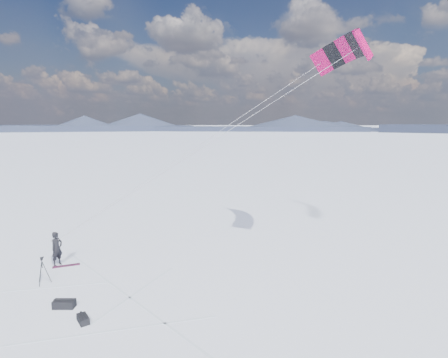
% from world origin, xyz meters
% --- Properties ---
extents(ground, '(1800.00, 1800.00, 0.00)m').
position_xyz_m(ground, '(0.00, 0.00, 0.00)').
color(ground, white).
extents(horizon_hills, '(704.47, 706.88, 8.24)m').
position_xyz_m(horizon_hills, '(0.00, 0.00, 3.25)').
color(horizon_hills, black).
rests_on(horizon_hills, ground).
extents(snow_tracks, '(13.93, 9.84, 0.01)m').
position_xyz_m(snow_tracks, '(-1.98, 0.09, 0.00)').
color(snow_tracks, silver).
rests_on(snow_tracks, ground).
extents(snowkiter, '(0.62, 0.79, 1.89)m').
position_xyz_m(snowkiter, '(-0.59, 2.23, 0.00)').
color(snowkiter, black).
rests_on(snowkiter, ground).
extents(snowboard, '(1.34, 0.94, 0.04)m').
position_xyz_m(snowboard, '(-0.06, 2.18, 0.02)').
color(snowboard, '#61153A').
rests_on(snowboard, ground).
extents(tripod, '(0.66, 0.60, 1.35)m').
position_xyz_m(tripod, '(0.09, -0.06, 0.87)').
color(tripod, black).
rests_on(tripod, ground).
extents(gear_bag_a, '(0.94, 0.55, 0.40)m').
position_xyz_m(gear_bag_a, '(2.47, -2.15, 0.18)').
color(gear_bag_a, black).
rests_on(gear_bag_a, ground).
extents(gear_bag_b, '(0.74, 0.76, 0.33)m').
position_xyz_m(gear_bag_b, '(3.88, -3.13, 0.14)').
color(gear_bag_b, black).
rests_on(gear_bag_b, ground).
extents(power_kite, '(16.83, 7.11, 11.30)m').
position_xyz_m(power_kite, '(14.88, 6.26, 11.71)').
color(power_kite, '#B3074C').
rests_on(power_kite, ground).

